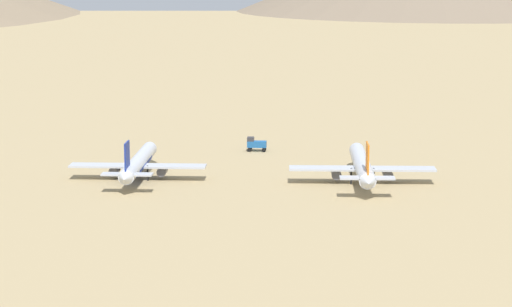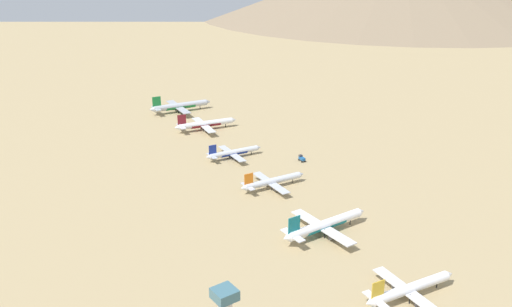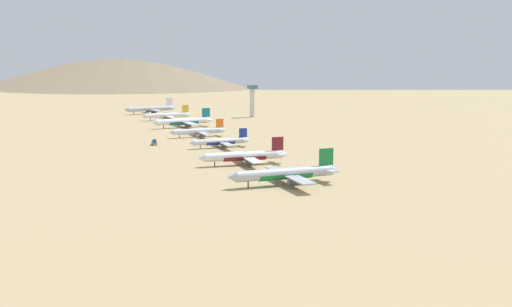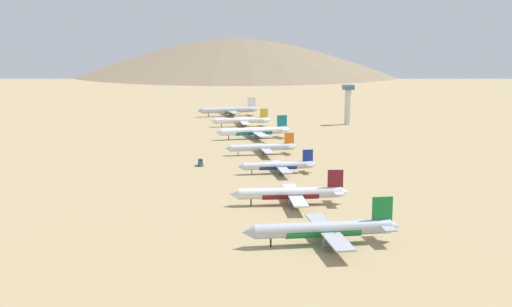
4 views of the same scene
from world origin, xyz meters
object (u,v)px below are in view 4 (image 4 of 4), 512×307
object	(u,v)px
parked_jet_3	(263,148)
service_truck	(200,162)
parked_jet_5	(291,193)
parked_jet_2	(254,131)
control_tower	(348,102)
parked_jet_6	(324,229)
parked_jet_4	(279,166)
parked_jet_1	(242,121)
parked_jet_0	(229,110)

from	to	relation	value
parked_jet_3	service_truck	xyz separation A→B (m)	(40.85, 22.16, -2.04)
parked_jet_5	service_truck	xyz separation A→B (m)	(18.21, -91.75, -2.66)
parked_jet_3	parked_jet_5	world-z (taller)	parked_jet_5
parked_jet_2	control_tower	size ratio (longest dim) A/B	1.73
parked_jet_6	parked_jet_4	bearing A→B (deg)	-100.83
parked_jet_4	service_truck	world-z (taller)	parked_jet_4
parked_jet_1	parked_jet_0	bearing A→B (deg)	-95.89
parked_jet_2	service_truck	xyz separation A→B (m)	(52.70, 79.80, -2.84)
service_truck	control_tower	world-z (taller)	control_tower
parked_jet_1	control_tower	world-z (taller)	control_tower
parked_jet_4	service_truck	distance (m)	44.93
parked_jet_2	parked_jet_0	bearing A→B (deg)	-96.63
parked_jet_5	parked_jet_3	bearing A→B (deg)	-101.24
parked_jet_2	parked_jet_3	size ratio (longest dim) A/B	1.21
parked_jet_3	control_tower	distance (m)	143.63
parked_jet_0	parked_jet_3	size ratio (longest dim) A/B	1.22
parked_jet_0	service_truck	xyz separation A→B (m)	(66.65, 199.84, -2.94)
parked_jet_2	parked_jet_3	world-z (taller)	parked_jet_2
parked_jet_1	parked_jet_3	xyz separation A→B (m)	(19.39, 115.53, -0.24)
service_truck	parked_jet_3	bearing A→B (deg)	-151.51
parked_jet_0	service_truck	distance (m)	210.68
parked_jet_4	control_tower	world-z (taller)	control_tower
parked_jet_3	parked_jet_5	bearing A→B (deg)	78.76
parked_jet_2	parked_jet_6	xyz separation A→B (m)	(41.72, 225.41, 0.28)
parked_jet_2	parked_jet_1	bearing A→B (deg)	-97.42
service_truck	parked_jet_0	bearing A→B (deg)	-108.44
parked_jet_4	parked_jet_6	bearing A→B (deg)	79.17
parked_jet_0	parked_jet_2	world-z (taller)	parked_jet_0
parked_jet_4	parked_jet_5	distance (m)	63.08
parked_jet_1	parked_jet_4	bearing A→B (deg)	80.80
parked_jet_4	parked_jet_3	bearing A→B (deg)	-98.48
parked_jet_1	service_truck	world-z (taller)	parked_jet_1
parked_jet_0	parked_jet_3	bearing A→B (deg)	81.74
parked_jet_5	control_tower	size ratio (longest dim) A/B	1.66
service_truck	control_tower	size ratio (longest dim) A/B	0.19
service_truck	control_tower	distance (m)	188.35
parked_jet_1	parked_jet_3	size ratio (longest dim) A/B	1.06
parked_jet_2	parked_jet_4	xyz separation A→B (m)	(19.69, 110.23, -1.05)
service_truck	control_tower	bearing A→B (deg)	-137.72
parked_jet_1	parked_jet_4	world-z (taller)	parked_jet_1
parked_jet_0	parked_jet_3	world-z (taller)	parked_jet_0
parked_jet_0	parked_jet_6	world-z (taller)	parked_jet_6
parked_jet_4	service_truck	xyz separation A→B (m)	(33.01, -30.43, -1.79)
parked_jet_4	service_truck	bearing A→B (deg)	-42.68
parked_jet_2	parked_jet_5	world-z (taller)	parked_jet_2
parked_jet_0	control_tower	distance (m)	103.72
parked_jet_6	parked_jet_5	bearing A→B (deg)	-97.65
service_truck	parked_jet_4	bearing A→B (deg)	137.32
parked_jet_3	parked_jet_5	xyz separation A→B (m)	(22.63, 113.91, 0.62)
parked_jet_4	control_tower	size ratio (longest dim) A/B	1.36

